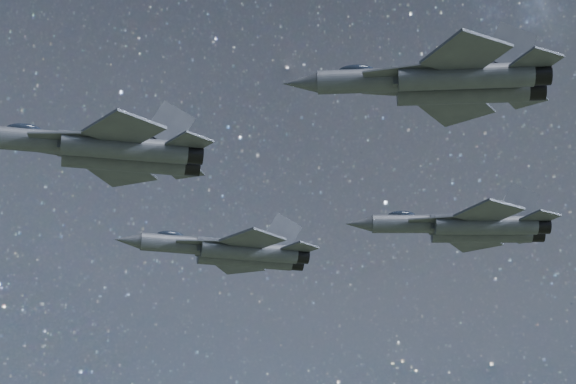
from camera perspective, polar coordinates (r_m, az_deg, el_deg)
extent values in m
cylinder|color=#383C46|center=(67.12, -14.41, 2.95)|extent=(7.46, 1.83, 1.56)
ellipsoid|color=#1A2230|center=(67.55, -15.37, 3.59)|extent=(2.42, 1.14, 0.77)
cube|color=#383C46|center=(66.90, -9.97, 2.59)|extent=(8.26, 1.80, 1.30)
cylinder|color=#383C46|center=(65.80, -9.62, 2.57)|extent=(8.46, 1.87, 1.56)
cylinder|color=#383C46|center=(67.62, -9.69, 1.86)|extent=(8.46, 1.87, 1.56)
cylinder|color=black|center=(65.98, -5.63, 2.27)|extent=(1.35, 1.49, 1.44)
cylinder|color=black|center=(67.80, -5.80, 1.57)|extent=(1.35, 1.49, 1.44)
cube|color=#383C46|center=(65.73, -12.91, 3.24)|extent=(5.32, 2.25, 0.12)
cube|color=#383C46|center=(68.18, -12.87, 2.26)|extent=(5.31, 1.89, 0.12)
cube|color=#383C46|center=(63.71, -9.72, 3.66)|extent=(5.45, 5.63, 0.20)
cube|color=#383C46|center=(69.90, -9.91, 1.22)|extent=(5.57, 5.70, 0.20)
cube|color=#383C46|center=(64.87, -5.86, 2.94)|extent=(3.21, 3.29, 0.15)
cube|color=#383C46|center=(69.04, -6.23, 1.31)|extent=(3.28, 3.34, 0.15)
cube|color=#383C46|center=(66.48, -7.01, 3.96)|extent=(3.47, 0.57, 3.56)
cube|color=#383C46|center=(68.72, -7.17, 3.04)|extent=(3.48, 0.48, 3.56)
cylinder|color=#383C46|center=(91.39, -6.20, -3.12)|extent=(8.08, 1.74, 1.70)
cone|color=#383C46|center=(90.96, -9.47, -2.84)|extent=(2.63, 1.54, 1.53)
ellipsoid|color=#1A2230|center=(91.53, -6.99, -2.57)|extent=(2.60, 1.16, 0.84)
cube|color=#383C46|center=(92.17, -2.70, -3.44)|extent=(8.95, 1.68, 1.42)
cylinder|color=#383C46|center=(91.07, -2.31, -3.54)|extent=(9.17, 1.74, 1.70)
cylinder|color=#383C46|center=(93.10, -2.57, -3.96)|extent=(9.17, 1.74, 1.70)
cylinder|color=black|center=(92.10, 0.76, -3.77)|extent=(1.43, 1.58, 1.57)
cylinder|color=black|center=(94.10, 0.44, -4.20)|extent=(1.43, 1.58, 1.57)
cube|color=#383C46|center=(90.21, -4.84, -3.00)|extent=(5.80, 2.24, 0.13)
cube|color=#383C46|center=(92.96, -5.12, -3.60)|extent=(5.80, 2.28, 0.13)
cube|color=#383C46|center=(88.68, -2.11, -2.85)|extent=(6.01, 6.18, 0.22)
cube|color=#383C46|center=(95.57, -2.99, -4.32)|extent=(5.99, 6.17, 0.22)
cube|color=#383C46|center=(90.77, 0.71, -3.34)|extent=(3.54, 3.62, 0.16)
cube|color=#383C46|center=(95.39, -0.02, -4.32)|extent=(3.53, 3.61, 0.16)
cube|color=#383C46|center=(92.14, -0.32, -2.42)|extent=(3.79, 0.49, 3.88)
cube|color=#383C46|center=(94.64, -0.69, -2.97)|extent=(3.79, 0.50, 3.88)
cylinder|color=#383C46|center=(56.33, 5.20, 6.59)|extent=(6.81, 3.31, 1.41)
cone|color=#383C46|center=(56.37, 0.76, 6.47)|extent=(2.44, 1.85, 1.27)
ellipsoid|color=#1A2230|center=(56.64, 4.07, 7.16)|extent=(2.33, 1.54, 0.70)
cube|color=#383C46|center=(56.64, 9.98, 6.64)|extent=(7.48, 3.47, 1.17)
cylinder|color=#383C46|center=(55.70, 10.47, 6.74)|extent=(7.67, 3.58, 1.41)
cylinder|color=#383C46|center=(57.27, 10.29, 5.85)|extent=(7.67, 3.58, 1.41)
cylinder|color=black|center=(56.35, 14.70, 6.78)|extent=(1.51, 1.59, 1.30)
cylinder|color=black|center=(57.90, 14.40, 5.90)|extent=(1.51, 1.59, 1.30)
cube|color=#383C46|center=(55.28, 6.91, 7.15)|extent=(4.61, 3.09, 0.11)
cube|color=#383C46|center=(57.41, 6.81, 5.94)|extent=(4.78, 1.49, 0.11)
cube|color=#383C46|center=(53.90, 10.49, 8.03)|extent=(4.32, 4.64, 0.18)
cube|color=#383C46|center=(59.24, 9.90, 5.00)|extent=(5.18, 5.14, 0.18)
cube|color=#383C46|center=(55.36, 14.51, 7.53)|extent=(2.53, 2.67, 0.14)
cube|color=#383C46|center=(58.94, 13.85, 5.51)|extent=(3.07, 3.06, 0.14)
cube|color=#383C46|center=(56.73, 13.03, 8.39)|extent=(2.97, 1.30, 3.22)
cube|color=#383C46|center=(58.65, 12.72, 7.25)|extent=(3.11, 0.82, 3.22)
cylinder|color=#383C46|center=(70.12, 7.61, -1.89)|extent=(6.52, 2.75, 1.35)
cone|color=#383C46|center=(69.69, 4.24, -1.90)|extent=(2.29, 1.64, 1.21)
ellipsoid|color=#1A2230|center=(70.22, 6.75, -1.40)|extent=(2.21, 1.35, 0.66)
cube|color=#383C46|center=(70.84, 11.22, -1.90)|extent=(7.19, 2.86, 1.12)
cylinder|color=#383C46|center=(69.98, 11.65, -1.94)|extent=(7.37, 2.95, 1.35)
cylinder|color=#383C46|center=(71.56, 11.39, -2.43)|extent=(7.37, 2.95, 1.35)
cylinder|color=black|center=(70.89, 14.79, -1.92)|extent=(1.37, 1.46, 1.24)
cylinder|color=black|center=(72.45, 14.47, -2.40)|extent=(1.37, 1.46, 1.24)
cube|color=#383C46|center=(69.23, 9.01, -1.62)|extent=(4.48, 2.69, 0.10)
cube|color=#383C46|center=(71.38, 8.74, -2.29)|extent=(4.52, 1.11, 0.10)
cube|color=#383C46|center=(68.12, 11.82, -1.19)|extent=(4.31, 4.57, 0.17)
cube|color=#383C46|center=(73.50, 10.95, -2.87)|extent=(4.94, 4.94, 0.17)
cube|color=#383C46|center=(69.85, 14.72, -1.46)|extent=(2.53, 2.64, 0.13)
cube|color=#383C46|center=(73.45, 13.99, -2.59)|extent=(2.92, 2.93, 0.13)
cube|color=#383C46|center=(70.92, 13.56, -0.63)|extent=(2.90, 1.04, 3.07)
cube|color=#383C46|center=(72.87, 13.19, -1.27)|extent=(2.99, 0.57, 3.07)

